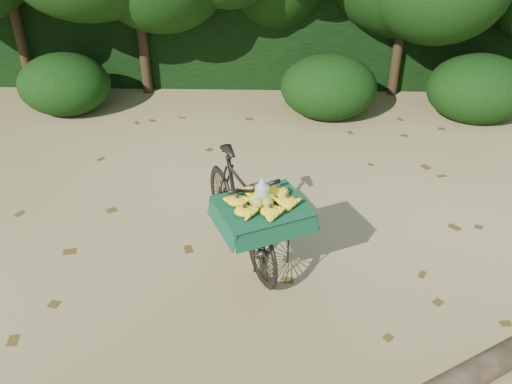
{
  "coord_description": "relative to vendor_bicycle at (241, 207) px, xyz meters",
  "views": [
    {
      "loc": [
        0.53,
        -4.38,
        3.88
      ],
      "look_at": [
        0.39,
        0.27,
        0.94
      ],
      "focal_mm": 38.0,
      "sensor_mm": 36.0,
      "label": 1
    }
  ],
  "objects": [
    {
      "name": "vendor_bicycle",
      "position": [
        0.0,
        0.0,
        0.0
      ],
      "size": [
        1.45,
        2.04,
        1.19
      ],
      "rotation": [
        0.0,
        0.0,
        0.44
      ],
      "color": "black",
      "rests_on": "ground"
    },
    {
      "name": "fallen_log",
      "position": [
        2.15,
        -1.71,
        -0.49
      ],
      "size": [
        2.98,
        1.88,
        0.24
      ],
      "primitive_type": "cylinder",
      "rotation": [
        1.57,
        0.0,
        -1.04
      ],
      "color": "brown",
      "rests_on": "ground"
    },
    {
      "name": "leaf_litter",
      "position": [
        -0.22,
        0.17,
        -0.6
      ],
      "size": [
        7.0,
        7.3,
        0.01
      ],
      "primitive_type": null,
      "color": "#483613",
      "rests_on": "ground"
    },
    {
      "name": "hedge_backdrop",
      "position": [
        -0.22,
        5.82,
        0.29
      ],
      "size": [
        26.0,
        1.8,
        1.8
      ],
      "primitive_type": "cube",
      "color": "black",
      "rests_on": "ground"
    },
    {
      "name": "ground",
      "position": [
        -0.22,
        -0.48,
        -0.61
      ],
      "size": [
        80.0,
        80.0,
        0.0
      ],
      "primitive_type": "plane",
      "color": "tan",
      "rests_on": "ground"
    },
    {
      "name": "bush_clumps",
      "position": [
        0.28,
        3.82,
        -0.16
      ],
      "size": [
        8.8,
        1.7,
        0.9
      ],
      "primitive_type": null,
      "color": "black",
      "rests_on": "ground"
    }
  ]
}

